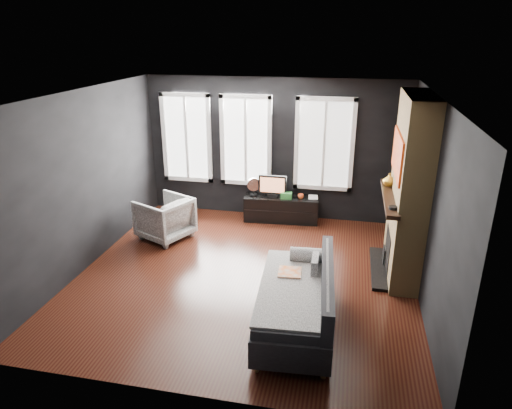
% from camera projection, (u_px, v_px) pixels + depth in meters
% --- Properties ---
extents(floor, '(5.00, 5.00, 0.00)m').
position_uv_depth(floor, '(246.00, 275.00, 6.95)').
color(floor, black).
rests_on(floor, ground).
extents(ceiling, '(5.00, 5.00, 0.00)m').
position_uv_depth(ceiling, '(244.00, 95.00, 5.98)').
color(ceiling, white).
rests_on(ceiling, ground).
extents(wall_back, '(5.00, 0.02, 2.70)m').
position_uv_depth(wall_back, '(274.00, 149.00, 8.75)').
color(wall_back, black).
rests_on(wall_back, ground).
extents(wall_left, '(0.02, 5.00, 2.70)m').
position_uv_depth(wall_left, '(85.00, 181.00, 6.94)').
color(wall_left, black).
rests_on(wall_left, ground).
extents(wall_right, '(0.02, 5.00, 2.70)m').
position_uv_depth(wall_right, '(430.00, 205.00, 5.99)').
color(wall_right, black).
rests_on(wall_right, ground).
extents(windows, '(4.00, 0.16, 1.76)m').
position_uv_depth(windows, '(251.00, 94.00, 8.43)').
color(windows, white).
rests_on(windows, wall_back).
extents(fireplace, '(0.70, 1.62, 2.70)m').
position_uv_depth(fireplace, '(409.00, 189.00, 6.58)').
color(fireplace, '#93724C').
rests_on(fireplace, floor).
extents(sofa, '(1.10, 2.02, 0.84)m').
position_uv_depth(sofa, '(296.00, 297.00, 5.62)').
color(sofa, black).
rests_on(sofa, floor).
extents(stripe_pillow, '(0.09, 0.34, 0.34)m').
position_uv_depth(stripe_pillow, '(315.00, 269.00, 5.90)').
color(stripe_pillow, gray).
rests_on(stripe_pillow, sofa).
extents(armchair, '(1.02, 1.05, 0.83)m').
position_uv_depth(armchair, '(164.00, 216.00, 8.07)').
color(armchair, white).
rests_on(armchair, floor).
extents(media_console, '(1.45, 0.53, 0.49)m').
position_uv_depth(media_console, '(281.00, 209.00, 8.87)').
color(media_console, black).
rests_on(media_console, floor).
extents(monitor, '(0.54, 0.12, 0.49)m').
position_uv_depth(monitor, '(272.00, 185.00, 8.71)').
color(monitor, black).
rests_on(monitor, media_console).
extents(desk_fan, '(0.34, 0.34, 0.37)m').
position_uv_depth(desk_fan, '(254.00, 187.00, 8.79)').
color(desk_fan, '#A7A7A7').
rests_on(desk_fan, media_console).
extents(mug, '(0.13, 0.11, 0.11)m').
position_uv_depth(mug, '(301.00, 196.00, 8.68)').
color(mug, '#FB612C').
rests_on(mug, media_console).
extents(book, '(0.18, 0.04, 0.24)m').
position_uv_depth(book, '(309.00, 192.00, 8.70)').
color(book, '#B2A48C').
rests_on(book, media_console).
extents(storage_box, '(0.22, 0.15, 0.12)m').
position_uv_depth(storage_box, '(286.00, 196.00, 8.68)').
color(storage_box, '#29712E').
rests_on(storage_box, media_console).
extents(mantel_vase, '(0.21, 0.21, 0.20)m').
position_uv_depth(mantel_vase, '(389.00, 180.00, 7.05)').
color(mantel_vase, gold).
rests_on(mantel_vase, fireplace).
extents(mantel_clock, '(0.13, 0.13, 0.04)m').
position_uv_depth(mantel_clock, '(393.00, 208.00, 6.16)').
color(mantel_clock, black).
rests_on(mantel_clock, fireplace).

